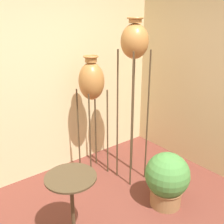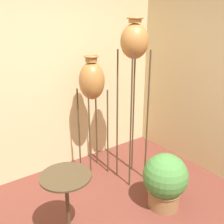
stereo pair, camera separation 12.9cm
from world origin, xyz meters
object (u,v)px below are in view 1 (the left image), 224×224
Objects in this scene: side_table at (72,196)px; vase_stand_tall at (134,46)px; vase_stand_medium at (92,82)px; potted_plant at (167,179)px.

vase_stand_tall is at bearing 21.94° from side_table.
vase_stand_tall is 1.73m from side_table.
vase_stand_medium is 1.43m from side_table.
side_table is (-1.15, -0.46, -1.20)m from vase_stand_tall.
vase_stand_medium is 2.48× the size of potted_plant.
vase_stand_medium is (-0.31, 0.42, -0.46)m from vase_stand_tall.
potted_plant is (-0.06, -0.66, -1.38)m from vase_stand_tall.
vase_stand_medium is at bearing 126.33° from vase_stand_tall.
vase_stand_medium is at bearing 102.95° from potted_plant.
vase_stand_tall is at bearing 84.52° from potted_plant.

